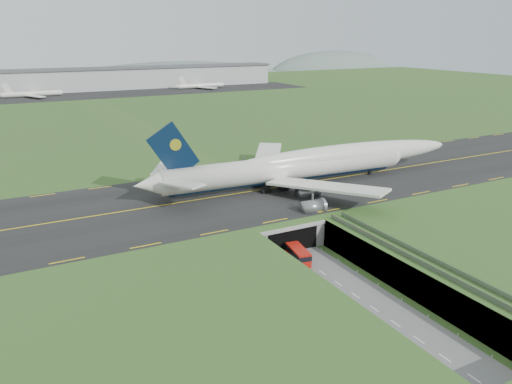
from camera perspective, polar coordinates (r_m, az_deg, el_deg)
ground at (r=100.26m, az=6.62°, el=-8.56°), size 900.00×900.00×0.00m
airfield_deck at (r=98.98m, az=6.68°, el=-7.00°), size 800.00×800.00×6.00m
trench_road at (r=94.83m, az=9.20°, el=-10.23°), size 12.00×75.00×0.20m
taxiway at (r=124.56m, az=-1.81°, el=-0.15°), size 800.00×44.00×0.18m
tunnel_portal at (r=111.88m, az=1.87°, el=-3.74°), size 17.00×22.30×6.00m
guideway at (r=91.74m, az=19.34°, el=-8.41°), size 3.00×53.00×7.05m
jumbo_jet at (r=132.21m, az=6.05°, el=3.17°), size 92.57×59.84×19.82m
shuttle_tram at (r=101.32m, az=4.84°, el=-7.18°), size 3.97×7.72×3.01m
cargo_terminal at (r=377.96m, az=-20.26°, el=11.95°), size 320.00×67.00×15.60m
distant_hills at (r=519.23m, az=-15.01°, el=11.67°), size 700.00×91.00×60.00m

